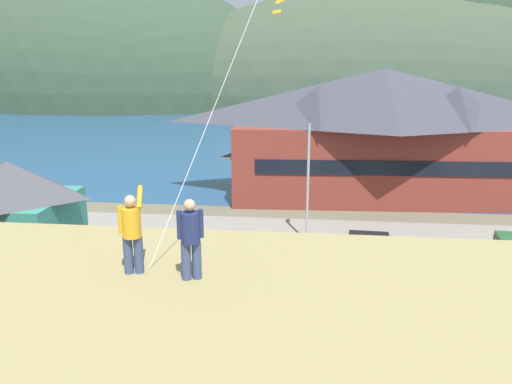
{
  "coord_description": "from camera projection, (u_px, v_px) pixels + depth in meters",
  "views": [
    {
      "loc": [
        2.1,
        -19.09,
        10.89
      ],
      "look_at": [
        -0.97,
        9.0,
        3.54
      ],
      "focal_mm": 35.42,
      "sensor_mm": 36.0,
      "label": 1
    }
  ],
  "objects": [
    {
      "name": "moored_boat_wharfside",
      "position": [
        257.0,
        158.0,
        54.71
      ],
      "size": [
        2.74,
        7.28,
        2.16
      ],
      "color": "#23564C",
      "rests_on": "ground"
    },
    {
      "name": "far_hill_west_ridge",
      "position": [
        57.0,
        103.0,
        135.97
      ],
      "size": [
        128.78,
        57.41,
        49.85
      ],
      "primitive_type": "ellipsoid",
      "color": "#3D4C38",
      "rests_on": "ground"
    },
    {
      "name": "parked_car_front_row_end",
      "position": [
        132.0,
        301.0,
        21.33
      ],
      "size": [
        4.33,
        2.33,
        1.82
      ],
      "color": "#9EA3A8",
      "rests_on": "parking_lot_pad"
    },
    {
      "name": "parked_car_front_row_silver",
      "position": [
        238.0,
        253.0,
        26.67
      ],
      "size": [
        4.2,
        2.06,
        1.82
      ],
      "color": "navy",
      "rests_on": "parking_lot_pad"
    },
    {
      "name": "ground_plane",
      "position": [
        256.0,
        327.0,
        21.33
      ],
      "size": [
        600.0,
        600.0,
        0.0
      ],
      "primitive_type": "plane",
      "color": "#66604C"
    },
    {
      "name": "parking_light_pole",
      "position": [
        308.0,
        176.0,
        30.21
      ],
      "size": [
        0.24,
        0.78,
        7.2
      ],
      "color": "#ADADB2",
      "rests_on": "parking_lot_pad"
    },
    {
      "name": "bay_water",
      "position": [
        297.0,
        133.0,
        79.05
      ],
      "size": [
        360.0,
        84.0,
        0.03
      ],
      "primitive_type": "cube",
      "color": "navy",
      "rests_on": "ground"
    },
    {
      "name": "parked_car_front_row_red",
      "position": [
        308.0,
        291.0,
        22.2
      ],
      "size": [
        4.27,
        2.19,
        1.82
      ],
      "color": "slate",
      "rests_on": "parking_lot_pad"
    },
    {
      "name": "harbor_lodge",
      "position": [
        382.0,
        130.0,
        40.75
      ],
      "size": [
        25.3,
        11.73,
        10.36
      ],
      "color": "brown",
      "rests_on": "ground"
    },
    {
      "name": "person_kite_flyer",
      "position": [
        132.0,
        231.0,
        10.72
      ],
      "size": [
        0.52,
        0.7,
        1.86
      ],
      "color": "#384770",
      "rests_on": "grassy_hill_foreground"
    },
    {
      "name": "parking_lot_pad",
      "position": [
        266.0,
        277.0,
        26.13
      ],
      "size": [
        40.0,
        20.0,
        0.1
      ],
      "primitive_type": "cube",
      "color": "gray",
      "rests_on": "ground"
    },
    {
      "name": "far_hill_east_peak",
      "position": [
        120.0,
        103.0,
        133.77
      ],
      "size": [
        91.7,
        63.25,
        64.67
      ],
      "primitive_type": "ellipsoid",
      "color": "#334733",
      "rests_on": "ground"
    },
    {
      "name": "far_hill_far_shoulder",
      "position": [
        466.0,
        105.0,
        128.73
      ],
      "size": [
        95.07,
        52.45,
        91.05
      ],
      "primitive_type": "ellipsoid",
      "color": "#334733",
      "rests_on": "ground"
    },
    {
      "name": "wharf_dock",
      "position": [
        289.0,
        163.0,
        53.52
      ],
      "size": [
        3.2,
        10.26,
        0.7
      ],
      "color": "#70604C",
      "rests_on": "ground"
    },
    {
      "name": "far_hill_center_saddle",
      "position": [
        398.0,
        106.0,
        126.11
      ],
      "size": [
        143.55,
        60.87,
        56.51
      ],
      "primitive_type": "ellipsoid",
      "color": "#3D4C38",
      "rests_on": "ground"
    },
    {
      "name": "storage_shed_near_lot",
      "position": [
        12.0,
        214.0,
        26.73
      ],
      "size": [
        6.43,
        6.21,
        5.87
      ],
      "color": "#338475",
      "rests_on": "ground"
    },
    {
      "name": "person_companion",
      "position": [
        191.0,
        237.0,
        10.42
      ],
      "size": [
        0.53,
        0.4,
        1.74
      ],
      "color": "#384770",
      "rests_on": "grassy_hill_foreground"
    },
    {
      "name": "parked_car_corner_spot",
      "position": [
        370.0,
        251.0,
        26.95
      ],
      "size": [
        4.29,
        2.23,
        1.82
      ],
      "color": "black",
      "rests_on": "parking_lot_pad"
    },
    {
      "name": "storage_shed_waterside",
      "position": [
        261.0,
        168.0,
        42.02
      ],
      "size": [
        5.63,
        4.76,
        4.42
      ],
      "color": "#756B5B",
      "rests_on": "ground"
    }
  ]
}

